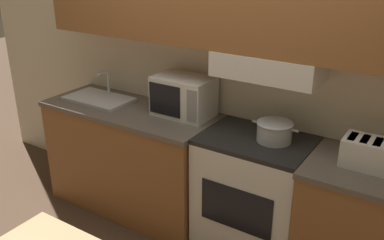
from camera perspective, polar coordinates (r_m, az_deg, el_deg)
ground_plane at (r=3.65m, az=4.03°, el=-12.39°), size 16.00×16.00×0.00m
wall_back at (r=2.99m, az=4.37°, el=11.58°), size 5.20×0.38×2.55m
lower_counter_main at (r=3.56m, az=-7.95°, el=-5.11°), size 1.43×0.60×0.89m
lower_counter_right_stub at (r=2.88m, az=20.95°, el=-13.72°), size 0.66×0.60×0.89m
stove_range at (r=3.06m, az=8.16°, el=-10.06°), size 0.72×0.54×0.89m
cooking_pot at (r=2.80m, az=10.94°, el=-1.44°), size 0.32×0.24×0.13m
microwave at (r=3.15m, az=-1.13°, el=3.19°), size 0.43×0.29×0.30m
toaster at (r=2.63m, az=22.59°, el=-4.12°), size 0.31×0.19×0.17m
sink_basin at (r=3.58m, az=-12.32°, el=2.85°), size 0.54×0.33×0.22m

